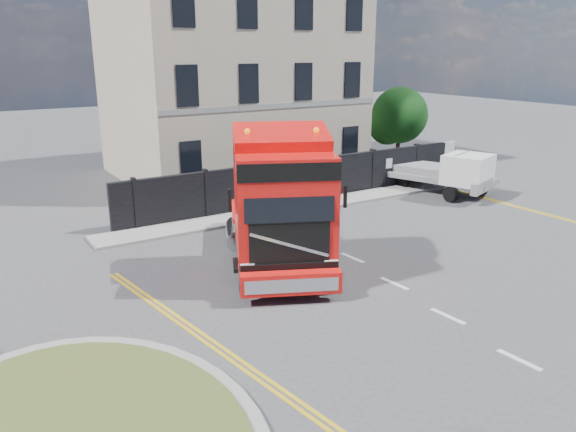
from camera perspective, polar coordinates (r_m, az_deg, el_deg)
ground at (r=16.06m, az=1.90°, el=-8.63°), size 120.00×120.00×0.00m
hoarding_fence at (r=26.31m, az=2.77°, el=3.76°), size 18.80×0.25×2.00m
georgian_building at (r=31.85m, az=-5.95°, el=14.61°), size 12.30×10.30×12.80m
tree at (r=33.23m, az=10.98°, el=9.76°), size 3.20×3.20×4.80m
pavement_far at (r=25.52m, az=2.88°, el=1.18°), size 20.00×1.60×0.12m
truck at (r=17.55m, az=-0.75°, el=0.66°), size 5.74×8.02×4.52m
flatbed_pickup at (r=28.10m, az=16.79°, el=4.20°), size 3.58×5.56×2.12m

